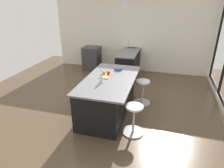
% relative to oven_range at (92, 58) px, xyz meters
% --- Properties ---
extents(ground_plane, '(7.82, 7.82, 0.00)m').
position_rel_oven_range_xyz_m(ground_plane, '(2.66, 1.42, -0.43)').
color(ground_plane, brown).
extents(interior_partition_left, '(0.15, 5.72, 2.98)m').
position_rel_oven_range_xyz_m(interior_partition_left, '(-0.35, 1.42, 1.06)').
color(interior_partition_left, silver).
rests_on(interior_partition_left, ground_plane).
extents(sink_cabinet, '(2.36, 0.60, 1.17)m').
position_rel_oven_range_xyz_m(sink_cabinet, '(-0.00, 1.53, 0.02)').
color(sink_cabinet, black).
rests_on(sink_cabinet, ground_plane).
extents(oven_range, '(0.60, 0.61, 0.86)m').
position_rel_oven_range_xyz_m(oven_range, '(0.00, 0.00, 0.00)').
color(oven_range, '#38383D').
rests_on(oven_range, ground_plane).
extents(kitchen_island, '(2.07, 1.12, 0.89)m').
position_rel_oven_range_xyz_m(kitchen_island, '(2.88, 1.52, 0.02)').
color(kitchen_island, black).
rests_on(kitchen_island, ground_plane).
extents(stool_by_window, '(0.44, 0.44, 0.64)m').
position_rel_oven_range_xyz_m(stool_by_window, '(2.23, 2.25, -0.13)').
color(stool_by_window, '#B7B7BC').
rests_on(stool_by_window, ground_plane).
extents(stool_middle, '(0.44, 0.44, 0.64)m').
position_rel_oven_range_xyz_m(stool_middle, '(3.53, 2.25, -0.13)').
color(stool_middle, '#B7B7BC').
rests_on(stool_middle, ground_plane).
extents(cutting_board, '(0.36, 0.24, 0.02)m').
position_rel_oven_range_xyz_m(cutting_board, '(2.77, 1.42, 0.47)').
color(cutting_board, tan).
rests_on(cutting_board, kitchen_island).
extents(apple_red, '(0.09, 0.09, 0.09)m').
position_rel_oven_range_xyz_m(apple_red, '(2.69, 1.48, 0.52)').
color(apple_red, red).
rests_on(apple_red, cutting_board).
extents(apple_green, '(0.09, 0.09, 0.09)m').
position_rel_oven_range_xyz_m(apple_green, '(2.71, 1.36, 0.52)').
color(apple_green, '#609E2D').
rests_on(apple_green, cutting_board).
extents(water_bottle, '(0.06, 0.06, 0.31)m').
position_rel_oven_range_xyz_m(water_bottle, '(3.14, 1.44, 0.58)').
color(water_bottle, silver).
rests_on(water_bottle, kitchen_island).
extents(fruit_bowl, '(0.20, 0.20, 0.07)m').
position_rel_oven_range_xyz_m(fruit_bowl, '(2.28, 1.61, 0.50)').
color(fruit_bowl, '#334C6B').
rests_on(fruit_bowl, kitchen_island).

